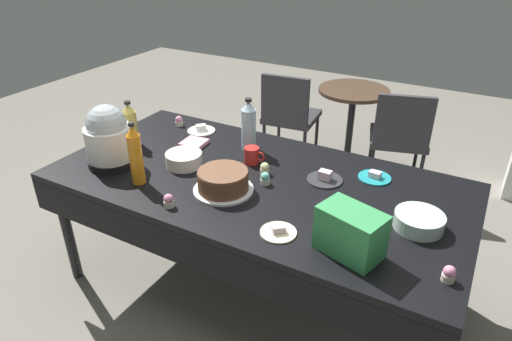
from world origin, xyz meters
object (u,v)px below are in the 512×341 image
glass_salad_bowl (419,221)px  potluck_table (256,189)px  dessert_plate_charcoal (325,178)px  soda_bottle_ginger_ale (130,125)px  frosted_layer_cake (223,181)px  cupcake_vanilla (265,169)px  dessert_plate_cream (278,231)px  soda_bottle_orange_juice (136,155)px  slow_cooker (109,137)px  dessert_plate_teal (375,177)px  maroon_chair_left (289,112)px  soda_bottle_water (249,126)px  round_cafe_table (351,114)px  cupcake_rose (179,121)px  ceramic_snack_bowl (184,159)px  coffee_mug_red (252,155)px  cupcake_cocoa (449,274)px  cupcake_lemon (265,179)px  cupcake_berry (169,201)px  dessert_plate_white (201,130)px  maroon_chair_right (400,134)px  soda_carton (350,232)px  coffee_mug_black (324,212)px

glass_salad_bowl → potluck_table: bearing=177.8°
dessert_plate_charcoal → soda_bottle_ginger_ale: size_ratio=0.69×
frosted_layer_cake → cupcake_vanilla: frosted_layer_cake is taller
dessert_plate_cream → soda_bottle_orange_juice: (-0.84, 0.04, 0.15)m
slow_cooker → cupcake_vanilla: slow_cooker is taller
dessert_plate_teal → maroon_chair_left: (-1.09, 1.25, -0.27)m
glass_salad_bowl → dessert_plate_teal: size_ratio=1.27×
glass_salad_bowl → soda_bottle_water: size_ratio=0.69×
dessert_plate_charcoal → soda_bottle_orange_juice: (-0.84, -0.49, 0.14)m
cupcake_vanilla → soda_bottle_orange_juice: size_ratio=0.20×
maroon_chair_left → soda_bottle_ginger_ale: bearing=-102.2°
round_cafe_table → dessert_plate_cream: bearing=-80.3°
potluck_table → slow_cooker: slow_cooker is taller
cupcake_rose → ceramic_snack_bowl: bearing=-49.4°
soda_bottle_orange_juice → coffee_mug_red: bearing=49.7°
cupcake_vanilla → round_cafe_table: size_ratio=0.09×
cupcake_cocoa → slow_cooker: bearing=177.5°
cupcake_lemon → cupcake_berry: same height
glass_salad_bowl → cupcake_berry: glass_salad_bowl is taller
soda_bottle_water → soda_bottle_orange_juice: size_ratio=0.94×
cupcake_rose → soda_bottle_water: 0.61m
ceramic_snack_bowl → dessert_plate_teal: 1.05m
ceramic_snack_bowl → dessert_plate_white: bearing=114.0°
cupcake_lemon → soda_bottle_orange_juice: soda_bottle_orange_juice is taller
cupcake_cocoa → coffee_mug_red: 1.22m
slow_cooker → soda_bottle_ginger_ale: slow_cooker is taller
potluck_table → frosted_layer_cake: (-0.08, -0.19, 0.12)m
soda_bottle_orange_juice → soda_bottle_ginger_ale: bearing=136.5°
ceramic_snack_bowl → coffee_mug_red: (0.32, 0.21, 0.01)m
glass_salad_bowl → maroon_chair_left: bearing=131.0°
slow_cooker → glass_salad_bowl: (1.63, 0.22, -0.13)m
dessert_plate_teal → maroon_chair_right: 1.29m
cupcake_vanilla → coffee_mug_red: 0.15m
dessert_plate_teal → round_cafe_table: bearing=112.1°
cupcake_berry → soda_carton: 0.87m
dessert_plate_cream → round_cafe_table: dessert_plate_cream is taller
cupcake_cocoa → soda_bottle_orange_juice: size_ratio=0.20×
slow_cooker → coffee_mug_black: 1.25m
dessert_plate_charcoal → coffee_mug_black: (0.13, -0.34, 0.03)m
maroon_chair_left → cupcake_vanilla: bearing=-69.6°
soda_bottle_water → maroon_chair_left: size_ratio=0.37×
potluck_table → dessert_plate_teal: size_ratio=12.69×
soda_bottle_orange_juice → coffee_mug_black: 0.99m
dessert_plate_white → round_cafe_table: bearing=68.1°
cupcake_rose → coffee_mug_red: (0.70, -0.23, 0.02)m
frosted_layer_cake → soda_bottle_ginger_ale: size_ratio=1.11×
maroon_chair_left → dessert_plate_charcoal: bearing=-58.3°
dessert_plate_charcoal → ceramic_snack_bowl: bearing=-163.3°
cupcake_berry → cupcake_cocoa: 1.25m
frosted_layer_cake → cupcake_rose: 0.92m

